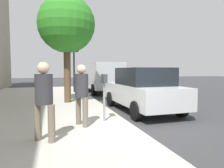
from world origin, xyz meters
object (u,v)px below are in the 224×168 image
object	(u,v)px
pedestrian_at_meter	(82,90)
traffic_signal	(75,57)
street_tree	(67,25)
parked_van_far	(101,76)
parking_meter	(104,87)
parked_sedan_near	(142,89)
pedestrian_bystander	(44,95)

from	to	relation	value
pedestrian_at_meter	traffic_signal	distance (m)	8.94
traffic_signal	street_tree	bearing A→B (deg)	168.98
parked_van_far	parking_meter	bearing A→B (deg)	167.39
pedestrian_at_meter	parked_sedan_near	bearing A→B (deg)	13.80
parking_meter	pedestrian_at_meter	size ratio (longest dim) A/B	0.84
pedestrian_at_meter	parking_meter	bearing A→B (deg)	0.69
pedestrian_at_meter	pedestrian_bystander	distance (m)	1.38
parked_sedan_near	traffic_signal	world-z (taller)	traffic_signal
parking_meter	pedestrian_at_meter	world-z (taller)	pedestrian_at_meter
pedestrian_at_meter	parked_sedan_near	xyz separation A→B (m)	(2.03, -2.74, -0.23)
parking_meter	pedestrian_bystander	distance (m)	2.12
parked_van_far	street_tree	distance (m)	6.31
parking_meter	street_tree	bearing A→B (deg)	11.20
pedestrian_at_meter	parked_van_far	world-z (taller)	parked_van_far
street_tree	parked_sedan_near	bearing A→B (deg)	-128.79
pedestrian_bystander	parking_meter	bearing A→B (deg)	-12.22
parking_meter	parked_sedan_near	size ratio (longest dim) A/B	0.32
parking_meter	street_tree	xyz separation A→B (m)	(3.98, 0.79, 2.60)
parked_sedan_near	traffic_signal	xyz separation A→B (m)	(6.76, 1.93, 1.68)
pedestrian_at_meter	parked_van_far	distance (m)	9.74
pedestrian_bystander	parked_van_far	size ratio (longest dim) A/B	0.32
parked_sedan_near	street_tree	xyz separation A→B (m)	(2.26, 2.81, 2.87)
street_tree	traffic_signal	size ratio (longest dim) A/B	1.38
parked_van_far	pedestrian_at_meter	bearing A→B (deg)	163.68
traffic_signal	parking_meter	bearing A→B (deg)	179.41
parked_sedan_near	parked_van_far	world-z (taller)	parked_van_far
parked_sedan_near	street_tree	bearing A→B (deg)	51.21
parking_meter	street_tree	size ratio (longest dim) A/B	0.28
parking_meter	traffic_signal	world-z (taller)	traffic_signal
pedestrian_at_meter	traffic_signal	world-z (taller)	traffic_signal
pedestrian_at_meter	pedestrian_bystander	bearing A→B (deg)	-155.70
parking_meter	pedestrian_at_meter	xyz separation A→B (m)	(-0.31, 0.72, -0.04)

